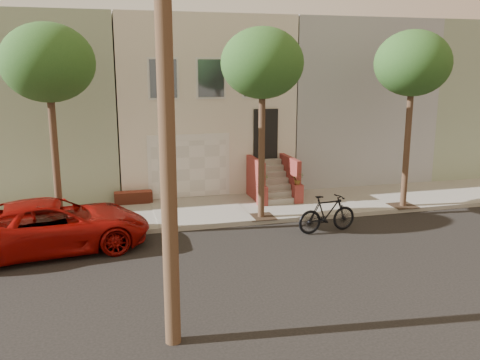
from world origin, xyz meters
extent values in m
plane|color=black|center=(0.00, 0.00, 0.00)|extent=(90.00, 90.00, 0.00)
cube|color=gray|center=(0.00, 5.35, 0.07)|extent=(40.00, 3.70, 0.15)
cube|color=#B8AC9D|center=(0.00, 11.20, 3.65)|extent=(7.00, 8.00, 7.00)
cube|color=gray|center=(-6.80, 11.20, 3.65)|extent=(6.50, 8.00, 7.00)
cube|color=#93969B|center=(6.80, 11.20, 3.65)|extent=(6.50, 8.00, 7.00)
cube|color=gray|center=(13.30, 11.20, 3.65)|extent=(6.50, 8.00, 7.00)
cube|color=silver|center=(-0.90, 7.22, 1.40)|extent=(3.20, 0.12, 2.50)
cube|color=silver|center=(-0.90, 7.16, 1.30)|extent=(2.90, 0.06, 2.20)
cube|color=gray|center=(-0.90, 5.35, 0.16)|extent=(3.20, 3.70, 0.02)
cube|color=brown|center=(-3.10, 6.90, 0.37)|extent=(1.40, 0.45, 0.44)
cube|color=black|center=(2.20, 7.17, 2.55)|extent=(1.00, 0.06, 2.00)
cube|color=#3F4751|center=(-1.80, 7.17, 4.75)|extent=(1.00, 0.06, 1.40)
cube|color=silver|center=(-1.80, 7.19, 4.75)|extent=(1.15, 0.05, 1.55)
cube|color=#3F4751|center=(0.00, 7.17, 4.75)|extent=(1.00, 0.06, 1.40)
cube|color=silver|center=(0.00, 7.19, 4.75)|extent=(1.15, 0.05, 1.55)
cube|color=#3F4751|center=(1.80, 7.17, 4.75)|extent=(1.00, 0.06, 1.40)
cube|color=silver|center=(1.80, 7.19, 4.75)|extent=(1.15, 0.05, 1.55)
cube|color=gray|center=(2.20, 5.38, 0.25)|extent=(1.20, 0.28, 0.20)
cube|color=gray|center=(2.20, 5.66, 0.45)|extent=(1.20, 0.28, 0.20)
cube|color=gray|center=(2.20, 5.94, 0.65)|extent=(1.20, 0.28, 0.20)
cube|color=gray|center=(2.20, 6.22, 0.85)|extent=(1.20, 0.28, 0.20)
cube|color=gray|center=(2.20, 6.50, 1.05)|extent=(1.20, 0.28, 0.20)
cube|color=gray|center=(2.20, 6.78, 1.25)|extent=(1.20, 0.28, 0.20)
cube|color=gray|center=(2.20, 7.06, 1.45)|extent=(1.20, 0.28, 0.20)
cube|color=maroon|center=(1.50, 6.22, 0.95)|extent=(0.18, 1.96, 1.60)
cube|color=maroon|center=(2.90, 6.22, 0.95)|extent=(0.18, 1.96, 1.60)
cube|color=maroon|center=(1.50, 5.34, 0.50)|extent=(0.35, 0.35, 0.70)
imported|color=#1B4719|center=(1.50, 5.34, 1.07)|extent=(0.40, 0.35, 0.45)
cube|color=maroon|center=(2.90, 5.34, 0.50)|extent=(0.35, 0.35, 0.70)
imported|color=#1B4719|center=(2.90, 5.34, 1.07)|extent=(0.41, 0.35, 0.45)
cube|color=#2D2116|center=(-5.50, 3.90, 0.15)|extent=(0.90, 0.90, 0.02)
cylinder|color=#39261A|center=(-5.50, 3.90, 2.25)|extent=(0.22, 0.22, 4.20)
ellipsoid|color=#1B4719|center=(-5.50, 3.90, 5.30)|extent=(2.70, 2.57, 2.29)
cube|color=#2D2116|center=(1.00, 3.90, 0.15)|extent=(0.90, 0.90, 0.02)
cylinder|color=#39261A|center=(1.00, 3.90, 2.25)|extent=(0.22, 0.22, 4.20)
ellipsoid|color=#1B4719|center=(1.00, 3.90, 5.30)|extent=(2.70, 2.57, 2.29)
cube|color=#2D2116|center=(6.50, 3.90, 0.15)|extent=(0.90, 0.90, 0.02)
cylinder|color=#39261A|center=(6.50, 3.90, 2.25)|extent=(0.22, 0.22, 4.20)
ellipsoid|color=#1B4719|center=(6.50, 3.90, 5.30)|extent=(2.70, 2.57, 2.29)
cylinder|color=#412E1E|center=(-3.00, -3.20, 5.00)|extent=(0.30, 0.30, 10.00)
imported|color=#900B07|center=(-5.60, 2.70, 0.75)|extent=(5.71, 3.22, 1.51)
imported|color=black|center=(2.69, 2.23, 0.61)|extent=(2.08, 0.80, 1.22)
camera|label=1|loc=(-4.11, -12.22, 5.21)|focal=38.44mm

